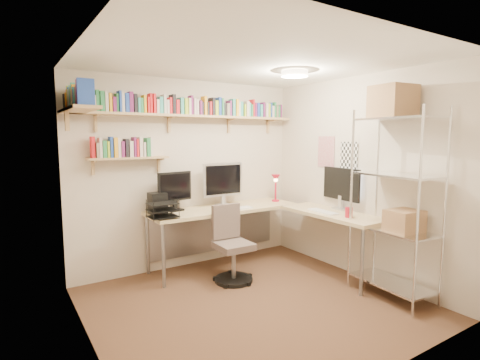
% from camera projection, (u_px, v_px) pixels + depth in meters
% --- Properties ---
extents(ground, '(3.20, 3.20, 0.00)m').
position_uv_depth(ground, '(253.00, 303.00, 3.96)').
color(ground, '#422B1C').
rests_on(ground, ground).
extents(room_shell, '(3.24, 3.04, 2.52)m').
position_uv_depth(room_shell, '(254.00, 157.00, 3.78)').
color(room_shell, beige).
rests_on(room_shell, ground).
extents(wall_shelves, '(3.12, 1.09, 0.80)m').
position_uv_depth(wall_shelves, '(164.00, 115.00, 4.57)').
color(wall_shelves, tan).
rests_on(wall_shelves, ground).
extents(corner_desk, '(2.48, 2.05, 1.40)m').
position_uv_depth(corner_desk, '(245.00, 210.00, 4.90)').
color(corner_desk, '#CEBD86').
rests_on(corner_desk, ground).
extents(office_chair, '(0.49, 0.50, 0.93)m').
position_uv_depth(office_chair, '(231.00, 249.00, 4.56)').
color(office_chair, black).
rests_on(office_chair, ground).
extents(wire_rack, '(0.51, 0.92, 2.29)m').
position_uv_depth(wire_rack, '(396.00, 161.00, 3.95)').
color(wire_rack, silver).
rests_on(wire_rack, ground).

